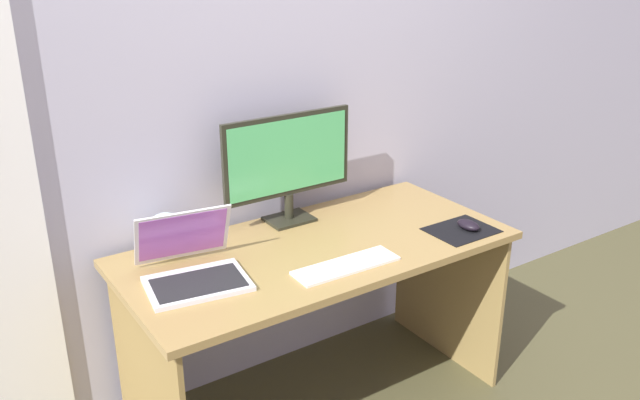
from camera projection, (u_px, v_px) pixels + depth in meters
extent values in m
cube|color=#A6A4B7|center=(261.00, 81.00, 2.55)|extent=(6.00, 0.04, 2.50)
cube|color=olive|center=(318.00, 249.00, 2.45)|extent=(1.44, 0.68, 0.03)
cube|color=olive|center=(149.00, 394.00, 2.23)|extent=(0.02, 0.64, 0.68)
cube|color=olive|center=(446.00, 284.00, 2.93)|extent=(0.02, 0.64, 0.68)
cube|color=black|center=(289.00, 219.00, 2.65)|extent=(0.18, 0.14, 0.01)
cylinder|color=black|center=(289.00, 206.00, 2.63)|extent=(0.04, 0.04, 0.10)
cube|color=black|center=(288.00, 155.00, 2.55)|extent=(0.55, 0.02, 0.32)
cube|color=#4CB266|center=(289.00, 156.00, 2.55)|extent=(0.52, 0.00, 0.28)
cube|color=silver|center=(198.00, 284.00, 2.15)|extent=(0.35, 0.27, 0.02)
cube|color=black|center=(198.00, 283.00, 2.14)|extent=(0.31, 0.21, 0.00)
cube|color=silver|center=(183.00, 235.00, 2.25)|extent=(0.33, 0.15, 0.20)
cube|color=#A559BF|center=(183.00, 235.00, 2.24)|extent=(0.30, 0.13, 0.17)
sphere|color=silver|center=(167.00, 233.00, 2.37)|extent=(0.15, 0.15, 0.15)
cube|color=white|center=(346.00, 266.00, 2.28)|extent=(0.38, 0.12, 0.01)
cube|color=black|center=(461.00, 230.00, 2.56)|extent=(0.25, 0.20, 0.00)
ellipsoid|color=black|center=(468.00, 225.00, 2.56)|extent=(0.06, 0.10, 0.04)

